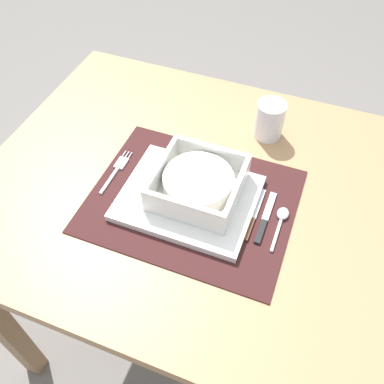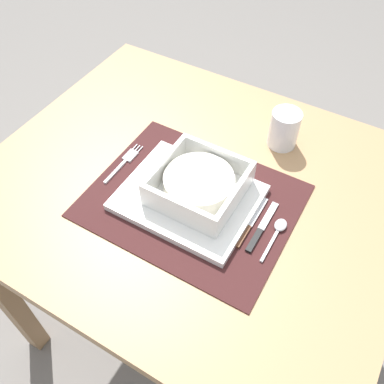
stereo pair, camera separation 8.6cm
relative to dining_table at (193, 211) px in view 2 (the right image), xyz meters
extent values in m
plane|color=slate|center=(0.00, 0.00, -0.62)|extent=(6.00, 6.00, 0.00)
cube|color=#A37A51|center=(0.00, 0.00, 0.09)|extent=(0.92, 0.77, 0.03)
cube|color=olive|center=(-0.41, -0.33, -0.27)|extent=(0.05, 0.05, 0.70)
cube|color=olive|center=(-0.41, 0.33, -0.27)|extent=(0.05, 0.05, 0.70)
cube|color=olive|center=(0.41, 0.33, -0.27)|extent=(0.05, 0.05, 0.70)
cube|color=#381919|center=(0.03, -0.05, 0.11)|extent=(0.42, 0.34, 0.00)
cube|color=white|center=(0.02, -0.05, 0.12)|extent=(0.28, 0.22, 0.02)
cube|color=white|center=(0.03, -0.03, 0.13)|extent=(0.17, 0.17, 0.01)
cube|color=white|center=(-0.05, -0.03, 0.16)|extent=(0.01, 0.17, 0.05)
cube|color=white|center=(0.11, -0.03, 0.16)|extent=(0.01, 0.17, 0.05)
cube|color=white|center=(0.03, -0.11, 0.16)|extent=(0.15, 0.01, 0.05)
cube|color=white|center=(0.03, 0.05, 0.16)|extent=(0.15, 0.01, 0.05)
cylinder|color=silver|center=(0.03, -0.03, 0.15)|extent=(0.15, 0.15, 0.04)
cube|color=silver|center=(-0.16, -0.06, 0.11)|extent=(0.01, 0.08, 0.00)
cube|color=silver|center=(-0.16, -0.01, 0.11)|extent=(0.02, 0.04, 0.00)
cylinder|color=silver|center=(-0.17, 0.02, 0.11)|extent=(0.00, 0.02, 0.00)
cylinder|color=silver|center=(-0.16, 0.02, 0.11)|extent=(0.00, 0.02, 0.00)
cylinder|color=silver|center=(-0.15, 0.02, 0.11)|extent=(0.00, 0.02, 0.00)
cube|color=silver|center=(0.21, -0.07, 0.11)|extent=(0.01, 0.08, 0.00)
ellipsoid|color=silver|center=(0.21, -0.02, 0.11)|extent=(0.02, 0.03, 0.01)
cube|color=black|center=(0.18, -0.07, 0.11)|extent=(0.01, 0.06, 0.01)
cube|color=silver|center=(0.18, -0.01, 0.11)|extent=(0.01, 0.08, 0.00)
cube|color=#59331E|center=(0.16, -0.08, 0.11)|extent=(0.01, 0.06, 0.01)
cube|color=silver|center=(0.16, -0.01, 0.11)|extent=(0.01, 0.08, 0.00)
cylinder|color=white|center=(0.12, 0.21, 0.15)|extent=(0.07, 0.07, 0.09)
cylinder|color=#338C3F|center=(0.12, 0.21, 0.14)|extent=(0.06, 0.06, 0.06)
camera|label=1|loc=(0.22, -0.56, 0.80)|focal=39.12mm
camera|label=2|loc=(0.30, -0.52, 0.80)|focal=39.12mm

